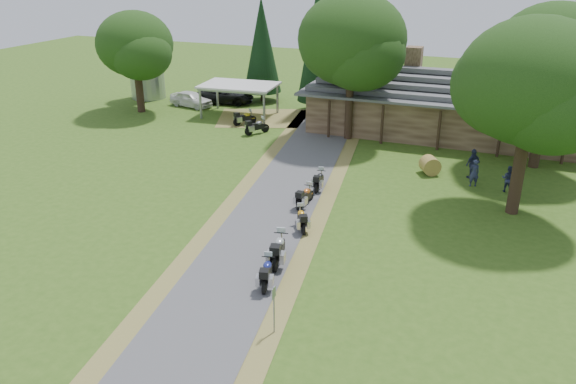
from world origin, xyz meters
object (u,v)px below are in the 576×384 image
at_px(car_white_sedan, 191,97).
at_px(lodge, 448,101).
at_px(silo, 146,64).
at_px(carport, 240,100).
at_px(motorcycle_row_a, 267,271).
at_px(motorcycle_row_b, 279,248).
at_px(motorcycle_carport_a, 245,117).
at_px(car_dark_suv, 225,91).
at_px(motorcycle_row_c, 302,218).
at_px(motorcycle_carport_b, 257,126).
at_px(motorcycle_row_e, 319,179).
at_px(motorcycle_row_d, 305,195).
at_px(hay_bale, 430,165).

bearing_deg(car_white_sedan, lodge, -78.43).
distance_m(silo, carport, 11.54).
height_order(motorcycle_row_a, motorcycle_row_b, motorcycle_row_b).
relative_size(motorcycle_row_a, motorcycle_carport_a, 0.99).
bearing_deg(motorcycle_carport_a, motorcycle_row_b, -114.64).
bearing_deg(motorcycle_row_b, lodge, -22.59).
xyz_separation_m(silo, car_dark_suv, (7.84, 0.77, -2.16)).
height_order(motorcycle_row_c, motorcycle_carport_b, motorcycle_carport_b).
xyz_separation_m(motorcycle_row_e, motorcycle_carport_a, (-9.88, 10.72, 0.03)).
xyz_separation_m(lodge, motorcycle_row_d, (-5.42, -16.90, -1.84)).
bearing_deg(motorcycle_carport_a, motorcycle_row_d, -107.10).
height_order(motorcycle_row_b, hay_bale, motorcycle_row_b).
xyz_separation_m(silo, motorcycle_carport_a, (12.63, -5.12, -2.63)).
bearing_deg(motorcycle_row_e, silo, 49.35).
bearing_deg(silo, motorcycle_row_b, -46.26).
bearing_deg(lodge, carport, -175.79).
relative_size(silo, car_white_sedan, 1.23).
bearing_deg(hay_bale, motorcycle_row_a, -105.85).
height_order(lodge, motorcycle_row_a, lodge).
bearing_deg(motorcycle_row_d, hay_bale, -32.11).
bearing_deg(motorcycle_row_c, motorcycle_row_e, -19.29).
relative_size(motorcycle_row_a, motorcycle_row_b, 0.88).
bearing_deg(car_dark_suv, lodge, -107.62).
bearing_deg(motorcycle_row_a, motorcycle_row_c, -10.68).
distance_m(motorcycle_row_a, motorcycle_row_c, 5.40).
distance_m(car_white_sedan, motorcycle_row_b, 29.23).
height_order(lodge, motorcycle_row_b, lodge).
bearing_deg(motorcycle_carport_b, motorcycle_row_a, -120.28).
bearing_deg(lodge, motorcycle_row_e, -110.85).
xyz_separation_m(carport, motorcycle_row_a, (12.72, -23.72, -0.73)).
distance_m(carport, motorcycle_row_a, 26.93).
height_order(car_dark_suv, motorcycle_row_b, car_dark_suv).
relative_size(car_dark_suv, motorcycle_row_c, 3.35).
bearing_deg(motorcycle_row_b, car_white_sedan, 26.22).
height_order(car_dark_suv, motorcycle_carport_a, car_dark_suv).
bearing_deg(motorcycle_row_b, silo, 32.06).
xyz_separation_m(car_dark_suv, motorcycle_carport_b, (6.75, -7.86, -0.45)).
relative_size(motorcycle_row_b, motorcycle_row_d, 1.15).
xyz_separation_m(motorcycle_row_b, motorcycle_carport_b, (-8.93, 17.50, -0.06)).
height_order(lodge, motorcycle_carport_b, lodge).
bearing_deg(silo, car_white_sedan, -15.22).
bearing_deg(car_dark_suv, motorcycle_row_b, -159.46).
xyz_separation_m(car_white_sedan, car_dark_suv, (2.28, 2.29, 0.22)).
bearing_deg(motorcycle_row_c, car_white_sedan, 14.10).
xyz_separation_m(motorcycle_carport_a, motorcycle_carport_b, (1.96, -1.96, 0.02)).
distance_m(carport, car_white_sedan, 5.63).
distance_m(motorcycle_row_b, motorcycle_row_d, 6.27).
height_order(motorcycle_row_d, motorcycle_carport_a, motorcycle_carport_a).
distance_m(car_dark_suv, motorcycle_row_d, 24.16).
xyz_separation_m(car_white_sedan, motorcycle_row_e, (16.94, -14.33, -0.29)).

